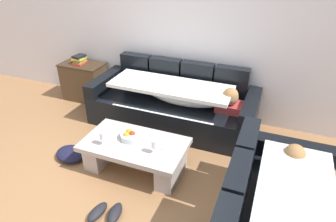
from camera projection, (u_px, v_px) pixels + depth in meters
ground_plane at (102, 192)px, 3.24m from camera, size 14.00×14.00×0.00m
back_wall at (173, 24)px, 4.30m from camera, size 9.00×0.10×2.70m
couch_along_wall at (175, 105)px, 4.31m from camera, size 2.38×0.92×0.88m
coffee_table at (135, 152)px, 3.48m from camera, size 1.20×0.68×0.38m
fruit_bowl at (132, 135)px, 3.46m from camera, size 0.28×0.28×0.10m
wine_glass_near_left at (103, 136)px, 3.31m from camera, size 0.07×0.07×0.17m
wine_glass_near_right at (154, 144)px, 3.18m from camera, size 0.07×0.07×0.17m
open_magazine at (157, 141)px, 3.41m from camera, size 0.31×0.25×0.01m
side_cabinet at (85, 81)px, 5.06m from camera, size 0.72×0.44×0.64m
book_stack_on_cabinet at (79, 59)px, 4.88m from camera, size 0.19×0.23×0.14m
pair_of_shoes at (106, 213)px, 2.94m from camera, size 0.33×0.33×0.09m
crumpled_garment at (71, 154)px, 3.74m from camera, size 0.47×0.41×0.12m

